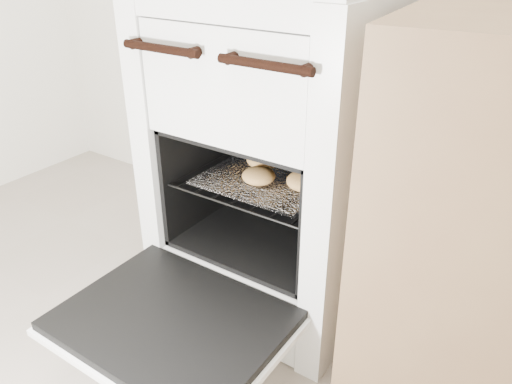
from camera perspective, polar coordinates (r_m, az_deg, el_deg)
stove at (r=1.42m, az=3.22°, el=3.93°), size 0.58×0.65×0.90m
oven_door at (r=1.22m, az=-9.57°, el=-14.54°), size 0.53×0.41×0.04m
oven_rack at (r=1.38m, az=1.80°, el=1.69°), size 0.43×0.41×0.01m
foil_sheet at (r=1.37m, az=1.37°, el=1.62°), size 0.33×0.29×0.01m
baked_rolls at (r=1.35m, az=2.25°, el=2.45°), size 0.28×0.21×0.05m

